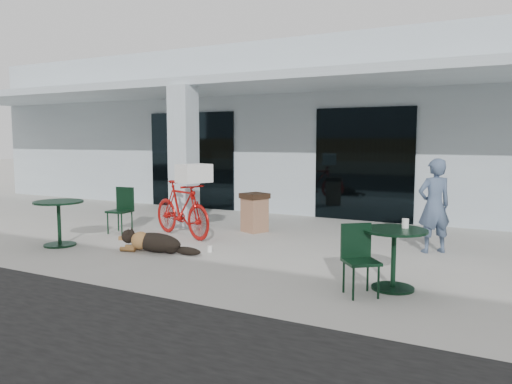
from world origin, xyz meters
The scene contains 17 objects.
ground centered at (0.00, 0.00, 0.00)m, with size 80.00×80.00×0.00m, color #B4B1A9.
building centered at (0.00, 8.50, 2.25)m, with size 22.00×7.00×4.50m, color silver.
storefront_glass_left centered at (-3.20, 4.98, 1.35)m, with size 2.80×0.06×2.70m, color black.
storefront_glass_right centered at (1.80, 4.98, 1.35)m, with size 2.40×0.06×2.70m, color black.
column centered at (-1.50, 2.30, 1.56)m, with size 0.50×0.50×3.12m, color silver.
overhang centered at (0.00, 3.60, 3.21)m, with size 22.00×2.80×0.18m, color silver.
bicycle centered at (-0.84, 1.30, 0.56)m, with size 0.53×1.87×1.12m, color #A8100D.
laundry_basket centered at (-0.41, 1.15, 1.30)m, with size 0.59×0.44×0.35m, color white.
dog centered at (-0.38, -0.06, 0.19)m, with size 1.17×0.39×0.39m, color black, non-canonical shape.
cup_near_dog centered at (0.42, 0.41, 0.06)m, with size 0.09×0.09×0.11m, color white.
cafe_table_near centered at (-2.31, -0.45, 0.41)m, with size 0.88×0.88×0.83m, color black, non-canonical shape.
cafe_chair_near centered at (-2.20, 1.00, 0.47)m, with size 0.43×0.47×0.95m, color black, non-canonical shape.
cafe_table_far centered at (3.72, -0.28, 0.40)m, with size 0.85×0.85×0.80m, color black, non-canonical shape.
cafe_chair_far_a centered at (3.43, -0.74, 0.44)m, with size 0.40×0.44×0.89m, color black, non-canonical shape.
person centered at (3.84, 2.20, 0.81)m, with size 0.59×0.39×1.63m, color #455773.
cup_on_table centered at (3.83, -0.13, 0.86)m, with size 0.09×0.09×0.12m, color white.
trash_receptacle centered at (0.20, 2.46, 0.41)m, with size 0.48×0.48×0.82m, color #93684C, non-canonical shape.
Camera 1 is at (5.13, -6.72, 1.95)m, focal length 35.00 mm.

